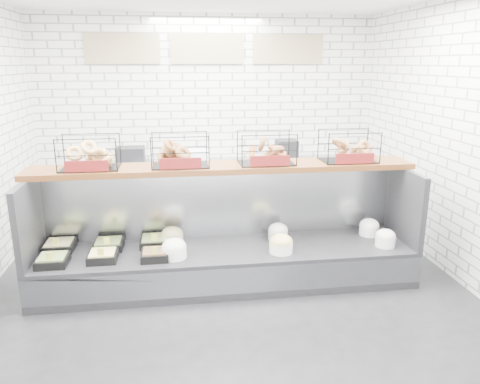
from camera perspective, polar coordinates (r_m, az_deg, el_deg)
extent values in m
plane|color=black|center=(4.95, -1.19, -12.37)|extent=(5.50, 5.50, 0.00)
cube|color=silver|center=(7.16, -3.89, 8.97)|extent=(5.00, 0.02, 3.00)
cube|color=silver|center=(5.34, 26.51, 5.12)|extent=(0.02, 5.50, 3.00)
cube|color=tan|center=(7.10, -14.16, 16.58)|extent=(1.05, 0.03, 0.42)
cube|color=tan|center=(7.08, -4.03, 17.00)|extent=(1.05, 0.03, 0.42)
cube|color=tan|center=(7.27, 5.88, 16.92)|extent=(1.05, 0.03, 0.42)
cube|color=black|center=(5.13, -1.61, -8.84)|extent=(4.00, 0.90, 0.40)
cube|color=#93969B|center=(4.73, -1.01, -10.78)|extent=(4.00, 0.03, 0.28)
cube|color=#93969B|center=(5.30, -2.15, -1.09)|extent=(4.00, 0.08, 0.80)
cube|color=black|center=(5.10, -24.27, -3.18)|extent=(0.06, 0.90, 0.80)
cube|color=black|center=(5.48, 19.30, -1.43)|extent=(0.06, 0.90, 0.80)
cube|color=black|center=(4.98, -21.87, -7.80)|extent=(0.29, 0.29, 0.08)
cube|color=olive|center=(4.96, -21.91, -7.43)|extent=(0.25, 0.25, 0.04)
cube|color=#D1CF48|center=(4.85, -22.26, -7.30)|extent=(0.06, 0.01, 0.08)
cube|color=black|center=(5.33, -21.13, -6.17)|extent=(0.31, 0.31, 0.08)
cube|color=tan|center=(5.32, -21.17, -5.82)|extent=(0.26, 0.26, 0.04)
cube|color=#D1CF48|center=(5.20, -21.49, -5.68)|extent=(0.06, 0.01, 0.08)
cube|color=black|center=(4.92, -16.38, -7.57)|extent=(0.28, 0.28, 0.08)
cube|color=#E8DC76|center=(4.90, -16.42, -7.19)|extent=(0.24, 0.24, 0.04)
cube|color=#D1CF48|center=(4.79, -16.63, -7.04)|extent=(0.06, 0.01, 0.08)
cube|color=black|center=(5.20, -15.72, -6.23)|extent=(0.30, 0.30, 0.08)
cube|color=olive|center=(5.19, -15.75, -5.87)|extent=(0.26, 0.26, 0.04)
cube|color=#D1CF48|center=(5.07, -15.94, -5.72)|extent=(0.06, 0.01, 0.08)
cube|color=black|center=(4.83, -10.33, -7.59)|extent=(0.27, 0.27, 0.08)
cube|color=brown|center=(4.82, -10.35, -7.21)|extent=(0.23, 0.23, 0.04)
cube|color=#D1CF48|center=(4.71, -10.42, -7.04)|extent=(0.06, 0.01, 0.08)
cube|color=black|center=(5.18, -10.33, -5.98)|extent=(0.31, 0.31, 0.08)
cube|color=#80964C|center=(5.16, -10.35, -5.61)|extent=(0.27, 0.27, 0.04)
cube|color=#D1CF48|center=(5.04, -10.42, -5.48)|extent=(0.06, 0.01, 0.08)
cylinder|color=white|center=(4.83, -8.01, -7.30)|extent=(0.25, 0.25, 0.11)
ellipsoid|color=silver|center=(4.80, -8.04, -6.64)|extent=(0.25, 0.25, 0.17)
cylinder|color=white|center=(5.16, -8.25, -5.75)|extent=(0.24, 0.24, 0.11)
ellipsoid|color=tan|center=(5.14, -8.28, -5.13)|extent=(0.24, 0.24, 0.17)
cylinder|color=white|center=(4.92, 5.02, -6.74)|extent=(0.25, 0.25, 0.11)
ellipsoid|color=#CDC069|center=(4.90, 5.03, -6.09)|extent=(0.24, 0.24, 0.17)
cylinder|color=white|center=(5.26, 4.65, -5.22)|extent=(0.22, 0.22, 0.11)
ellipsoid|color=silver|center=(5.24, 4.66, -4.61)|extent=(0.21, 0.21, 0.15)
cylinder|color=white|center=(5.30, 17.28, -5.74)|extent=(0.21, 0.21, 0.11)
ellipsoid|color=silver|center=(5.28, 17.33, -5.13)|extent=(0.21, 0.21, 0.15)
cylinder|color=white|center=(5.58, 15.44, -4.51)|extent=(0.23, 0.23, 0.11)
ellipsoid|color=white|center=(5.56, 15.49, -3.93)|extent=(0.22, 0.22, 0.15)
cube|color=#47240F|center=(5.01, -1.98, 3.01)|extent=(4.10, 0.50, 0.06)
cube|color=black|center=(5.02, -17.91, 4.62)|extent=(0.60, 0.38, 0.34)
cube|color=maroon|center=(4.84, -18.20, 3.01)|extent=(0.42, 0.02, 0.11)
cube|color=black|center=(4.94, -7.33, 5.09)|extent=(0.60, 0.38, 0.34)
cube|color=maroon|center=(4.76, -7.25, 3.47)|extent=(0.42, 0.02, 0.11)
cube|color=black|center=(5.04, 3.24, 5.38)|extent=(0.60, 0.38, 0.34)
cube|color=maroon|center=(4.86, 3.68, 3.80)|extent=(0.42, 0.02, 0.11)
cube|color=black|center=(5.29, 13.11, 5.50)|extent=(0.60, 0.38, 0.34)
cube|color=maroon|center=(5.12, 13.84, 3.99)|extent=(0.42, 0.02, 0.11)
cube|color=#93969B|center=(7.04, -3.55, 0.15)|extent=(4.00, 0.60, 0.90)
cube|color=black|center=(6.93, -13.19, 4.35)|extent=(0.40, 0.30, 0.24)
cube|color=silver|center=(6.90, -5.30, 4.40)|extent=(0.35, 0.28, 0.18)
cylinder|color=orange|center=(7.06, 1.46, 4.88)|extent=(0.09, 0.09, 0.22)
cube|color=black|center=(7.04, 5.69, 5.12)|extent=(0.30, 0.30, 0.30)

